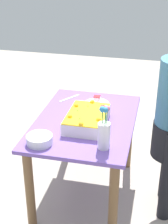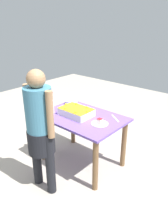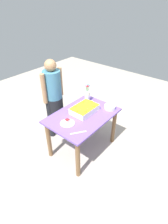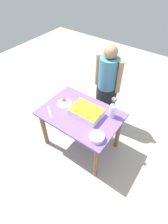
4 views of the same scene
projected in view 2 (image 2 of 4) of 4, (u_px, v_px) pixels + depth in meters
The scene contains 8 objects.
ground_plane at pixel (82, 162), 3.24m from camera, with size 8.00×8.00×0.00m, color #ABA092.
dining_table at pixel (82, 126), 3.01m from camera, with size 1.13×0.79×0.74m.
sheet_cake at pixel (76, 112), 2.96m from camera, with size 0.43×0.30×0.13m.
serving_plate_with_slice at pixel (100, 123), 2.73m from camera, with size 0.22×0.22×0.07m.
cake_knife at pixel (115, 118), 2.89m from camera, with size 0.23×0.02×0.00m, color silver.
flower_vase at pixel (51, 105), 2.98m from camera, with size 0.09×0.09×0.33m.
fruit_bowl at pixel (72, 102), 3.36m from camera, with size 0.19×0.19×0.06m, color silver.
person_standing at pixel (40, 126), 2.44m from camera, with size 0.45×0.31×1.49m.
Camera 2 is at (1.79, -2.01, 1.95)m, focal length 35.00 mm.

